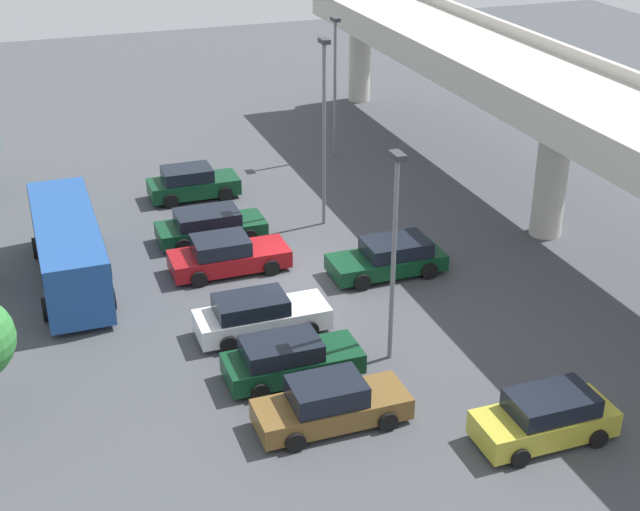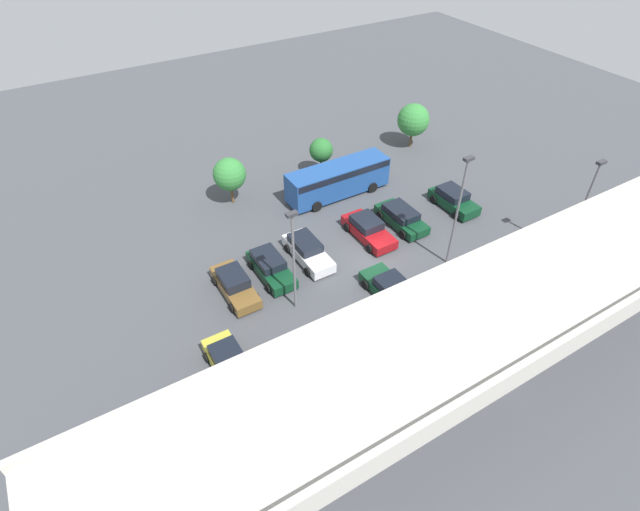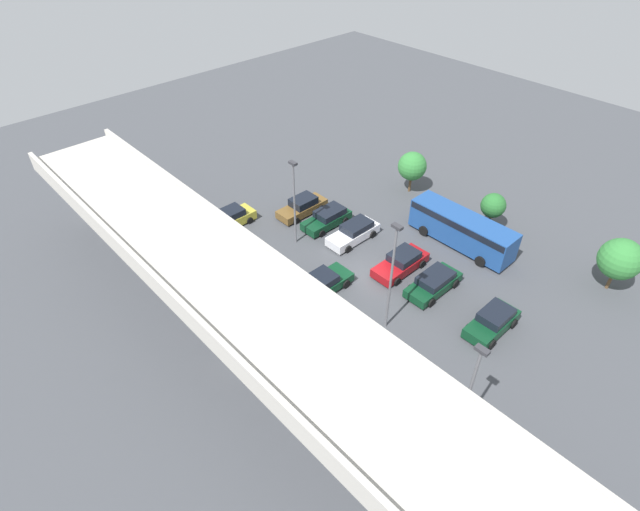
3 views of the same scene
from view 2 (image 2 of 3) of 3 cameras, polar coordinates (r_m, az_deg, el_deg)
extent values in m
plane|color=#424449|center=(36.67, 5.89, -0.33)|extent=(96.74, 96.74, 0.00)
cube|color=#BCB7AD|center=(26.47, 22.30, -4.61)|extent=(45.15, 6.51, 0.90)
cube|color=#BCB7AD|center=(27.30, 17.96, 0.31)|extent=(45.15, 0.30, 0.55)
cube|color=#BCB7AD|center=(25.01, 27.91, -7.58)|extent=(45.15, 0.30, 0.55)
cylinder|color=#BCB7AD|center=(28.82, 20.62, -9.43)|extent=(1.41, 1.41, 5.89)
cube|color=#0C381E|center=(42.75, 15.04, 5.95)|extent=(1.86, 4.38, 0.77)
cube|color=black|center=(42.54, 14.93, 6.92)|extent=(1.71, 2.36, 0.62)
cylinder|color=black|center=(42.75, 17.14, 5.13)|extent=(0.22, 0.71, 0.71)
cylinder|color=black|center=(41.53, 15.28, 4.41)|extent=(0.22, 0.71, 0.71)
cylinder|color=black|center=(44.23, 14.72, 6.93)|extent=(0.22, 0.71, 0.71)
cylinder|color=black|center=(43.05, 12.85, 6.27)|extent=(0.22, 0.71, 0.71)
cube|color=#0C381E|center=(39.93, 9.27, 4.12)|extent=(1.93, 4.75, 0.65)
cube|color=black|center=(39.66, 9.24, 4.94)|extent=(1.78, 2.74, 0.57)
cylinder|color=black|center=(39.72, 11.67, 3.25)|extent=(0.22, 0.70, 0.70)
cylinder|color=black|center=(38.62, 9.44, 2.37)|extent=(0.22, 0.70, 0.70)
cylinder|color=black|center=(41.46, 9.07, 5.38)|extent=(0.22, 0.70, 0.70)
cylinder|color=black|center=(40.41, 6.86, 4.58)|extent=(0.22, 0.70, 0.70)
cube|color=maroon|center=(38.26, 5.58, 2.74)|extent=(1.92, 4.89, 0.72)
cube|color=black|center=(38.08, 5.35, 3.81)|extent=(1.77, 2.25, 0.63)
cylinder|color=black|center=(37.96, 8.09, 1.74)|extent=(0.22, 0.67, 0.67)
cylinder|color=black|center=(36.98, 5.67, 0.77)|extent=(0.22, 0.67, 0.67)
cylinder|color=black|center=(39.83, 5.47, 4.08)|extent=(0.22, 0.67, 0.67)
cylinder|color=black|center=(38.90, 3.09, 3.22)|extent=(0.22, 0.67, 0.67)
cube|color=#0C381E|center=(33.58, 8.09, -3.99)|extent=(1.96, 4.75, 0.65)
cube|color=black|center=(32.92, 8.62, -3.63)|extent=(1.81, 2.63, 0.62)
cylinder|color=black|center=(34.04, 5.22, -3.34)|extent=(0.22, 0.70, 0.70)
cylinder|color=black|center=(34.99, 7.92, -2.16)|extent=(0.22, 0.70, 0.70)
cylinder|color=black|center=(32.45, 8.21, -6.40)|extent=(0.22, 0.70, 0.70)
cylinder|color=black|center=(33.44, 10.95, -5.06)|extent=(0.22, 0.70, 0.70)
cube|color=silver|center=(36.05, -1.35, 0.26)|extent=(1.78, 4.84, 0.77)
cube|color=black|center=(35.90, -1.70, 1.45)|extent=(1.64, 2.56, 0.59)
cylinder|color=black|center=(35.58, 1.13, -0.88)|extent=(0.22, 0.66, 0.66)
cylinder|color=black|center=(34.88, -1.42, -1.89)|extent=(0.22, 0.66, 0.66)
cylinder|color=black|center=(37.56, -1.28, 1.70)|extent=(0.22, 0.66, 0.66)
cylinder|color=black|center=(36.90, -3.73, 0.80)|extent=(0.22, 0.66, 0.66)
cube|color=#0C381E|center=(34.94, -5.58, -1.61)|extent=(1.82, 4.60, 0.71)
cube|color=black|center=(34.78, -5.95, -0.43)|extent=(1.67, 2.55, 0.60)
cylinder|color=black|center=(34.42, -3.11, -2.72)|extent=(0.22, 0.61, 0.61)
cylinder|color=black|center=(33.85, -5.89, -3.81)|extent=(0.22, 0.61, 0.61)
cylinder|color=black|center=(36.35, -5.26, -0.08)|extent=(0.22, 0.61, 0.61)
cylinder|color=black|center=(35.81, -7.91, -1.07)|extent=(0.22, 0.61, 0.61)
cube|color=brown|center=(33.97, -9.67, -3.57)|extent=(1.76, 4.81, 0.70)
cube|color=black|center=(33.61, -9.91, -2.54)|extent=(1.62, 2.26, 0.70)
cylinder|color=black|center=(33.31, -7.19, -4.82)|extent=(0.22, 0.64, 0.64)
cylinder|color=black|center=(32.90, -10.03, -5.93)|extent=(0.22, 0.64, 0.64)
cylinder|color=black|center=(35.36, -9.25, -1.86)|extent=(0.22, 0.64, 0.64)
cylinder|color=black|center=(34.98, -11.95, -2.86)|extent=(0.22, 0.64, 0.64)
cube|color=gold|center=(29.64, -10.31, -12.13)|extent=(1.75, 4.30, 0.80)
cube|color=black|center=(28.99, -10.34, -11.52)|extent=(1.61, 2.56, 0.60)
cylinder|color=black|center=(30.54, -12.81, -11.30)|extent=(0.22, 0.60, 0.60)
cylinder|color=black|center=(30.81, -9.68, -10.07)|extent=(0.22, 0.60, 0.60)
cylinder|color=black|center=(28.94, -10.87, -14.95)|extent=(0.22, 0.60, 0.60)
cylinder|color=black|center=(29.22, -7.55, -13.59)|extent=(0.22, 0.60, 0.60)
cube|color=#1E478C|center=(42.50, 2.06, 8.70)|extent=(9.04, 2.36, 2.52)
cube|color=black|center=(42.03, 2.09, 9.75)|extent=(8.85, 2.41, 0.55)
cylinder|color=black|center=(45.25, 4.24, 9.18)|extent=(0.89, 0.29, 0.89)
cylinder|color=black|center=(43.61, 6.02, 7.75)|extent=(0.89, 0.29, 0.89)
cylinder|color=black|center=(42.72, -2.04, 7.20)|extent=(0.89, 0.29, 0.89)
cylinder|color=black|center=(40.98, -0.39, 5.63)|extent=(0.89, 0.29, 0.89)
cylinder|color=slate|center=(39.26, 27.71, 4.55)|extent=(0.16, 0.16, 7.44)
cube|color=#333338|center=(37.45, 29.49, 9.25)|extent=(0.70, 0.35, 0.20)
cylinder|color=slate|center=(34.80, 15.34, 4.46)|extent=(0.16, 0.16, 8.35)
cube|color=#333338|center=(32.59, 16.65, 10.56)|extent=(0.70, 0.35, 0.20)
cylinder|color=slate|center=(30.45, -2.99, -1.04)|extent=(0.16, 0.16, 7.34)
cube|color=#333338|center=(28.11, -3.25, 4.74)|extent=(0.70, 0.35, 0.20)
cylinder|color=brown|center=(51.14, 10.33, 12.92)|extent=(0.24, 0.24, 1.51)
sphere|color=#337F38|center=(50.25, 10.61, 14.99)|extent=(3.06, 3.06, 3.06)
cylinder|color=brown|center=(45.68, 0.13, 10.11)|extent=(0.24, 0.24, 1.57)
sphere|color=#286B2D|center=(44.86, 0.13, 11.97)|extent=(2.10, 2.10, 2.10)
cylinder|color=brown|center=(42.48, -10.00, 6.91)|extent=(0.24, 0.24, 1.57)
sphere|color=#337F38|center=(41.47, -10.31, 9.13)|extent=(2.69, 2.69, 2.69)
camera|label=1|loc=(35.02, -54.72, 12.83)|focal=50.00mm
camera|label=3|loc=(36.31, 68.46, 20.84)|focal=28.00mm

